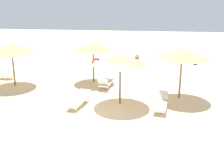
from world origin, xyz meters
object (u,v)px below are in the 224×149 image
Objects in this scene: parasol_0 at (11,48)px; parasol_3 at (182,53)px; parasol_2 at (93,47)px; lounger_2 at (106,83)px; lounger_0 at (0,75)px; lounger_4 at (79,100)px; parasol_4 at (120,59)px; lounger_3 at (161,103)px; bench_1 at (137,58)px; bench_0 at (194,59)px.

parasol_0 is 1.03× the size of parasol_3.
lounger_2 is at bearing -47.60° from parasol_2.
lounger_2 is at bearing 164.77° from parasol_3.
lounger_2 is (8.06, -0.83, 0.01)m from lounger_0.
parasol_2 is 4.97m from lounger_4.
parasol_4 is 3.18m from lounger_4.
parasol_0 is at bearing 164.83° from lounger_3.
lounger_4 reaches higher than bench_1.
parasol_0 is 5.36m from parasol_2.
bench_0 is at bearing -1.12° from bench_1.
parasol_2 is 0.94× the size of parasol_4.
parasol_0 is 1.60× the size of lounger_2.
bench_0 is (5.63, 10.94, -2.18)m from parasol_4.
parasol_4 is at bearing -20.54° from lounger_0.
parasol_3 is 1.93× the size of bench_0.
lounger_4 is 13.95m from bench_0.
parasol_3 is 1.49× the size of lounger_4.
parasol_2 is 0.95× the size of parasol_3.
parasol_2 is at bearing 2.84° from lounger_0.
lounger_3 is at bearing -121.45° from parasol_3.
parasol_0 is at bearing 163.76° from parasol_4.
lounger_0 reaches higher than bench_1.
lounger_4 is 1.32× the size of bench_1.
parasol_3 reaches higher than lounger_2.
parasol_3 is at bearing -23.14° from parasol_2.
parasol_3 reaches higher than lounger_4.
lounger_2 is at bearing 74.23° from lounger_4.
bench_0 is at bearing 55.91° from lounger_4.
parasol_4 is 10.20m from lounger_0.
lounger_0 is at bearing 159.46° from parasol_4.
lounger_4 is 1.30× the size of bench_0.
lounger_0 is at bearing 174.13° from lounger_2.
bench_0 is at bearing 50.20° from lounger_2.
parasol_0 reaches higher than parasol_4.
lounger_0 is at bearing -177.16° from parasol_2.
bench_1 is (-1.88, 11.49, 0.02)m from lounger_3.
parasol_3 is 1.54× the size of lounger_3.
parasol_2 is 10.89m from bench_0.
lounger_2 is at bearing -129.80° from bench_0.
parasol_0 reaches higher than lounger_0.
parasol_0 is 15.89m from bench_0.
parasol_2 reaches higher than bench_1.
parasol_4 reaches higher than lounger_4.
bench_0 is at bearing 76.58° from parasol_3.
parasol_4 reaches higher than lounger_3.
parasol_0 is 1.08× the size of parasol_2.
lounger_0 is at bearing 170.66° from parasol_3.
lounger_3 is at bearing -11.51° from parasol_4.
lounger_0 is 1.01× the size of lounger_2.
lounger_2 is 3.41m from lounger_4.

